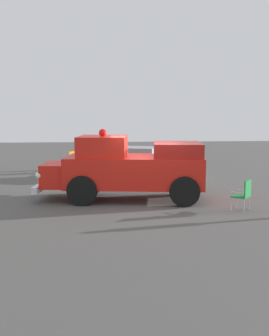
% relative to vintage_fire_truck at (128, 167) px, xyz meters
% --- Properties ---
extents(ground_plane, '(60.00, 60.00, 0.00)m').
position_rel_vintage_fire_truck_xyz_m(ground_plane, '(0.64, -0.38, -1.20)').
color(ground_plane, '#514F4C').
extents(vintage_fire_truck, '(6.19, 3.05, 2.59)m').
position_rel_vintage_fire_truck_xyz_m(vintage_fire_truck, '(0.00, 0.00, 0.00)').
color(vintage_fire_truck, black).
rests_on(vintage_fire_truck, ground).
extents(classic_hot_rod, '(4.72, 3.14, 1.46)m').
position_rel_vintage_fire_truck_xyz_m(classic_hot_rod, '(1.13, 5.42, -0.45)').
color(classic_hot_rod, black).
rests_on(classic_hot_rod, ground).
extents(lawn_chair_near_truck, '(0.68, 0.68, 1.02)m').
position_rel_vintage_fire_truck_xyz_m(lawn_chair_near_truck, '(-1.87, 7.36, -0.61)').
color(lawn_chair_near_truck, '#B7BABF').
rests_on(lawn_chair_near_truck, ground).
extents(lawn_chair_by_car, '(0.69, 0.69, 1.02)m').
position_rel_vintage_fire_truck_xyz_m(lawn_chair_by_car, '(3.61, -2.06, -0.61)').
color(lawn_chair_by_car, '#B7BABF').
rests_on(lawn_chair_by_car, ground).
extents(lawn_chair_spare, '(0.69, 0.69, 1.02)m').
position_rel_vintage_fire_truck_xyz_m(lawn_chair_spare, '(-2.43, 8.19, -0.61)').
color(lawn_chair_spare, '#B7BABF').
rests_on(lawn_chair_spare, ground).
extents(spectator_seated, '(0.65, 0.61, 1.29)m').
position_rel_vintage_fire_truck_xyz_m(spectator_seated, '(-1.76, 7.28, -0.50)').
color(spectator_seated, '#383842').
rests_on(spectator_seated, ground).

